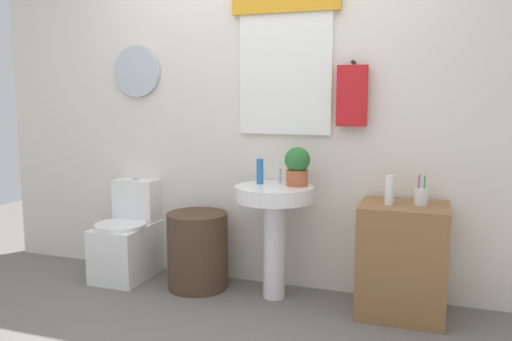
# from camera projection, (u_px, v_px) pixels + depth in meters

# --- Properties ---
(back_wall) EXTENTS (4.40, 0.18, 2.60)m
(back_wall) POSITION_uv_depth(u_px,v_px,m) (262.00, 105.00, 3.71)
(back_wall) COLOR silver
(back_wall) RESTS_ON ground_plane
(toilet) EXTENTS (0.38, 0.51, 0.75)m
(toilet) POSITION_uv_depth(u_px,v_px,m) (128.00, 240.00, 3.93)
(toilet) COLOR white
(toilet) RESTS_ON ground_plane
(laundry_hamper) EXTENTS (0.43, 0.43, 0.55)m
(laundry_hamper) POSITION_uv_depth(u_px,v_px,m) (198.00, 250.00, 3.70)
(laundry_hamper) COLOR #4C3828
(laundry_hamper) RESTS_ON ground_plane
(pedestal_sink) EXTENTS (0.53, 0.53, 0.78)m
(pedestal_sink) POSITION_uv_depth(u_px,v_px,m) (274.00, 213.00, 3.47)
(pedestal_sink) COLOR white
(pedestal_sink) RESTS_ON ground_plane
(faucet) EXTENTS (0.03, 0.03, 0.10)m
(faucet) POSITION_uv_depth(u_px,v_px,m) (280.00, 176.00, 3.55)
(faucet) COLOR silver
(faucet) RESTS_ON pedestal_sink
(wooden_cabinet) EXTENTS (0.53, 0.44, 0.71)m
(wooden_cabinet) POSITION_uv_depth(u_px,v_px,m) (402.00, 260.00, 3.23)
(wooden_cabinet) COLOR olive
(wooden_cabinet) RESTS_ON ground_plane
(soap_bottle) EXTENTS (0.05, 0.05, 0.17)m
(soap_bottle) POSITION_uv_depth(u_px,v_px,m) (260.00, 171.00, 3.52)
(soap_bottle) COLOR #2D6BB7
(soap_bottle) RESTS_ON pedestal_sink
(potted_plant) EXTENTS (0.17, 0.17, 0.26)m
(potted_plant) POSITION_uv_depth(u_px,v_px,m) (297.00, 166.00, 3.43)
(potted_plant) COLOR #AD5B38
(potted_plant) RESTS_ON pedestal_sink
(lotion_bottle) EXTENTS (0.05, 0.05, 0.18)m
(lotion_bottle) POSITION_uv_depth(u_px,v_px,m) (389.00, 190.00, 3.16)
(lotion_bottle) COLOR white
(lotion_bottle) RESTS_ON wooden_cabinet
(toothbrush_cup) EXTENTS (0.08, 0.08, 0.19)m
(toothbrush_cup) POSITION_uv_depth(u_px,v_px,m) (421.00, 196.00, 3.16)
(toothbrush_cup) COLOR silver
(toothbrush_cup) RESTS_ON wooden_cabinet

